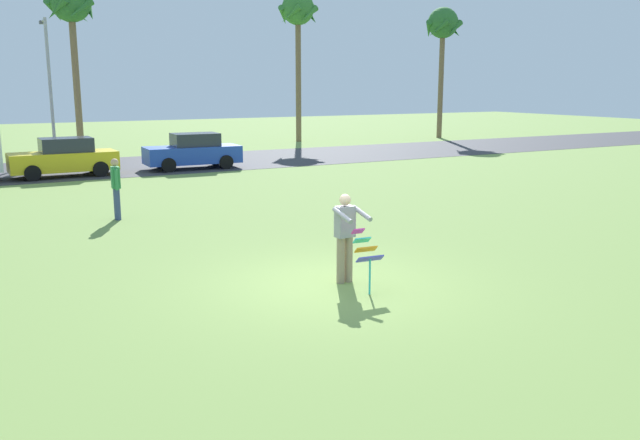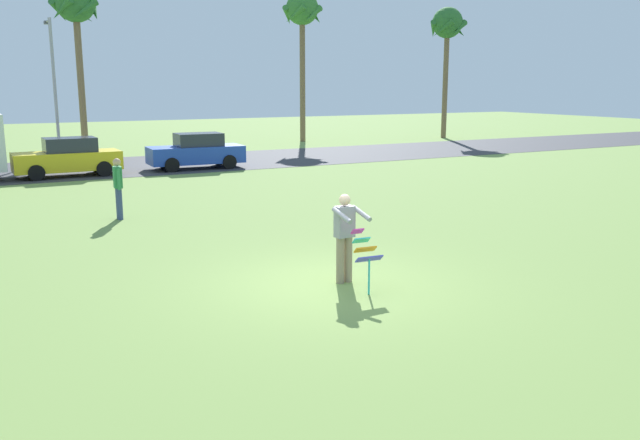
{
  "view_description": "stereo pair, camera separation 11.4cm",
  "coord_description": "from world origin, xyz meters",
  "px_view_note": "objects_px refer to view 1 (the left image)",
  "views": [
    {
      "loc": [
        -6.0,
        -10.65,
        3.77
      ],
      "look_at": [
        0.3,
        1.02,
        1.05
      ],
      "focal_mm": 37.31,
      "sensor_mm": 36.0,
      "label": 1
    },
    {
      "loc": [
        -5.9,
        -10.7,
        3.77
      ],
      "look_at": [
        0.3,
        1.02,
        1.05
      ],
      "focal_mm": 37.31,
      "sensor_mm": 36.0,
      "label": 2
    }
  ],
  "objects_px": {
    "person_kite_flyer": "(345,235)",
    "palm_tree_right_near": "(71,10)",
    "palm_tree_centre_far": "(298,16)",
    "parked_car_yellow": "(64,158)",
    "kite_held": "(366,251)",
    "parked_car_blue": "(193,152)",
    "person_walker_near": "(116,187)",
    "palm_tree_far_left": "(443,29)",
    "streetlight_pole": "(49,79)"
  },
  "relations": [
    {
      "from": "palm_tree_right_near",
      "to": "palm_tree_centre_far",
      "type": "relative_size",
      "value": 0.95
    },
    {
      "from": "palm_tree_right_near",
      "to": "palm_tree_far_left",
      "type": "relative_size",
      "value": 1.01
    },
    {
      "from": "kite_held",
      "to": "palm_tree_right_near",
      "type": "height_order",
      "value": "palm_tree_right_near"
    },
    {
      "from": "person_kite_flyer",
      "to": "palm_tree_right_near",
      "type": "bearing_deg",
      "value": 91.03
    },
    {
      "from": "kite_held",
      "to": "palm_tree_centre_far",
      "type": "relative_size",
      "value": 0.12
    },
    {
      "from": "parked_car_blue",
      "to": "palm_tree_right_near",
      "type": "distance_m",
      "value": 12.04
    },
    {
      "from": "parked_car_yellow",
      "to": "palm_tree_centre_far",
      "type": "relative_size",
      "value": 0.44
    },
    {
      "from": "palm_tree_centre_far",
      "to": "kite_held",
      "type": "bearing_deg",
      "value": -114.42
    },
    {
      "from": "person_walker_near",
      "to": "palm_tree_right_near",
      "type": "bearing_deg",
      "value": 83.9
    },
    {
      "from": "kite_held",
      "to": "person_walker_near",
      "type": "height_order",
      "value": "person_walker_near"
    },
    {
      "from": "person_kite_flyer",
      "to": "palm_tree_centre_far",
      "type": "height_order",
      "value": "palm_tree_centre_far"
    },
    {
      "from": "person_kite_flyer",
      "to": "palm_tree_far_left",
      "type": "relative_size",
      "value": 0.19
    },
    {
      "from": "person_kite_flyer",
      "to": "palm_tree_far_left",
      "type": "height_order",
      "value": "palm_tree_far_left"
    },
    {
      "from": "parked_car_yellow",
      "to": "parked_car_blue",
      "type": "bearing_deg",
      "value": -0.02
    },
    {
      "from": "parked_car_yellow",
      "to": "person_walker_near",
      "type": "bearing_deg",
      "value": -89.82
    },
    {
      "from": "kite_held",
      "to": "person_walker_near",
      "type": "xyz_separation_m",
      "value": [
        -2.6,
        9.02,
        0.16
      ]
    },
    {
      "from": "kite_held",
      "to": "palm_tree_far_left",
      "type": "height_order",
      "value": "palm_tree_far_left"
    },
    {
      "from": "palm_tree_far_left",
      "to": "palm_tree_centre_far",
      "type": "bearing_deg",
      "value": 169.16
    },
    {
      "from": "parked_car_yellow",
      "to": "palm_tree_right_near",
      "type": "relative_size",
      "value": 0.47
    },
    {
      "from": "parked_car_blue",
      "to": "streetlight_pole",
      "type": "xyz_separation_m",
      "value": [
        -4.95,
        7.57,
        3.22
      ]
    },
    {
      "from": "streetlight_pole",
      "to": "kite_held",
      "type": "bearing_deg",
      "value": -85.52
    },
    {
      "from": "person_kite_flyer",
      "to": "palm_tree_centre_far",
      "type": "distance_m",
      "value": 33.02
    },
    {
      "from": "parked_car_yellow",
      "to": "palm_tree_centre_far",
      "type": "height_order",
      "value": "palm_tree_centre_far"
    },
    {
      "from": "streetlight_pole",
      "to": "palm_tree_centre_far",
      "type": "bearing_deg",
      "value": 11.59
    },
    {
      "from": "palm_tree_centre_far",
      "to": "palm_tree_far_left",
      "type": "xyz_separation_m",
      "value": [
        10.22,
        -1.96,
        -0.57
      ]
    },
    {
      "from": "person_kite_flyer",
      "to": "palm_tree_far_left",
      "type": "bearing_deg",
      "value": 48.85
    },
    {
      "from": "person_kite_flyer",
      "to": "kite_held",
      "type": "distance_m",
      "value": 0.71
    },
    {
      "from": "palm_tree_centre_far",
      "to": "person_walker_near",
      "type": "distance_m",
      "value": 27.38
    },
    {
      "from": "palm_tree_centre_far",
      "to": "person_walker_near",
      "type": "bearing_deg",
      "value": -127.76
    },
    {
      "from": "streetlight_pole",
      "to": "parked_car_yellow",
      "type": "bearing_deg",
      "value": -94.11
    },
    {
      "from": "palm_tree_right_near",
      "to": "person_walker_near",
      "type": "relative_size",
      "value": 5.24
    },
    {
      "from": "kite_held",
      "to": "palm_tree_right_near",
      "type": "bearing_deg",
      "value": 91.06
    },
    {
      "from": "parked_car_yellow",
      "to": "palm_tree_right_near",
      "type": "height_order",
      "value": "palm_tree_right_near"
    },
    {
      "from": "streetlight_pole",
      "to": "palm_tree_right_near",
      "type": "bearing_deg",
      "value": 48.34
    },
    {
      "from": "parked_car_blue",
      "to": "palm_tree_right_near",
      "type": "relative_size",
      "value": 0.47
    },
    {
      "from": "parked_car_yellow",
      "to": "person_walker_near",
      "type": "xyz_separation_m",
      "value": [
        0.03,
        -10.12,
        0.16
      ]
    },
    {
      "from": "parked_car_yellow",
      "to": "person_walker_near",
      "type": "relative_size",
      "value": 2.45
    },
    {
      "from": "streetlight_pole",
      "to": "person_kite_flyer",
      "type": "bearing_deg",
      "value": -85.46
    },
    {
      "from": "palm_tree_centre_far",
      "to": "parked_car_yellow",
      "type": "bearing_deg",
      "value": -146.39
    },
    {
      "from": "palm_tree_centre_far",
      "to": "palm_tree_far_left",
      "type": "relative_size",
      "value": 1.07
    },
    {
      "from": "person_kite_flyer",
      "to": "person_walker_near",
      "type": "height_order",
      "value": "same"
    },
    {
      "from": "parked_car_yellow",
      "to": "person_walker_near",
      "type": "distance_m",
      "value": 10.12
    },
    {
      "from": "parked_car_blue",
      "to": "person_walker_near",
      "type": "xyz_separation_m",
      "value": [
        -5.47,
        -10.12,
        0.16
      ]
    },
    {
      "from": "person_kite_flyer",
      "to": "parked_car_yellow",
      "type": "xyz_separation_m",
      "value": [
        -2.61,
        18.45,
        -0.18
      ]
    },
    {
      "from": "palm_tree_centre_far",
      "to": "streetlight_pole",
      "type": "relative_size",
      "value": 1.37
    },
    {
      "from": "streetlight_pole",
      "to": "parked_car_blue",
      "type": "bearing_deg",
      "value": -56.78
    },
    {
      "from": "palm_tree_right_near",
      "to": "person_walker_near",
      "type": "height_order",
      "value": "palm_tree_right_near"
    },
    {
      "from": "kite_held",
      "to": "parked_car_blue",
      "type": "bearing_deg",
      "value": 81.49
    },
    {
      "from": "person_walker_near",
      "to": "kite_held",
      "type": "bearing_deg",
      "value": -73.9
    },
    {
      "from": "streetlight_pole",
      "to": "person_walker_near",
      "type": "distance_m",
      "value": 17.95
    }
  ]
}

